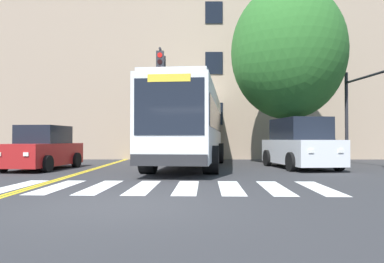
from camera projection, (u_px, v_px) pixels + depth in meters
The scene contains 11 objects.
ground_plane at pixel (122, 206), 7.14m from camera, with size 120.00×120.00×0.00m, color #303033.
crosswalk at pixel (165, 187), 9.85m from camera, with size 8.70×3.24×0.01m.
lane_line_yellow_inner at pixel (126, 159), 23.87m from camera, with size 0.12×36.00×0.01m, color gold.
lane_line_yellow_outer at pixel (129, 159), 23.87m from camera, with size 0.12×36.00×0.01m, color gold.
city_bus at pixel (191, 125), 17.40m from camera, with size 3.73×12.10×3.56m.
car_red_near_lane at pixel (43, 150), 15.76m from camera, with size 2.39×4.45×1.85m.
car_white_far_lane at pixel (300, 145), 16.33m from camera, with size 2.64×4.97×2.18m.
traffic_light_near_corner at pixel (366, 100), 16.67m from camera, with size 0.62×3.91×4.56m.
traffic_light_overhead at pixel (163, 87), 18.22m from camera, with size 0.34×3.04×5.60m.
street_tree_curbside_large at pixel (288, 53), 18.79m from camera, with size 7.34×7.41×9.04m.
building_facade at pixel (211, 80), 28.25m from camera, with size 39.93×9.56×11.45m.
Camera 1 is at (1.38, -7.16, 1.27)m, focal length 35.00 mm.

